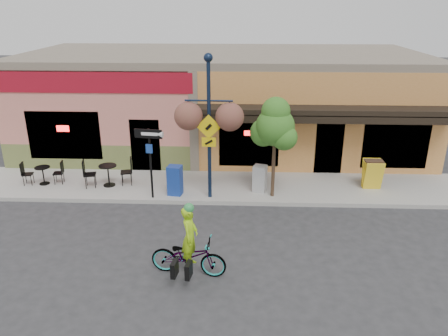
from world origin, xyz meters
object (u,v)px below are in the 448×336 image
Objects in this scene: lamp_post at (209,129)px; newspaper_box_blue at (175,180)px; cyclist_rider at (190,246)px; newspaper_box_grey at (260,179)px; bicycle at (188,256)px; street_tree at (274,148)px; building at (223,100)px; one_way_sign at (151,164)px.

newspaper_box_blue is at bearing 174.49° from lamp_post.
lamp_post is (0.18, 4.51, 1.82)m from cyclist_rider.
newspaper_box_grey is at bearing 19.79° from lamp_post.
street_tree is at bearing -19.38° from bicycle.
street_tree is (3.50, 0.01, 1.27)m from newspaper_box_blue.
street_tree is at bearing 6.39° from lamp_post.
bicycle is (-0.43, -11.13, -1.73)m from building.
one_way_sign is (-2.23, -6.76, -0.83)m from building.
one_way_sign is 0.70× the size of street_tree.
bicycle is 0.32m from cyclist_rider.
building is at bearing 90.27° from lamp_post.
street_tree is at bearing -18.90° from cyclist_rider.
one_way_sign reaches higher than newspaper_box_blue.
lamp_post reaches higher than newspaper_box_blue.
newspaper_box_grey is (1.59, -6.04, -1.61)m from building.
bicycle is 0.55× the size of street_tree.
newspaper_box_blue is (-1.04, 4.68, 0.17)m from bicycle.
newspaper_box_blue is (-1.09, 4.68, -0.15)m from cyclist_rider.
bicycle is at bearing -68.34° from newspaper_box_blue.
newspaper_box_blue is at bearing -102.79° from building.
lamp_post is at bearing -91.72° from building.
cyclist_rider reaches higher than newspaper_box_blue.
bicycle is at bearing -117.70° from street_tree.
newspaper_box_grey is at bearing -12.78° from cyclist_rider.
newspaper_box_blue is at bearing -179.92° from street_tree.
street_tree is at bearing 9.27° from newspaper_box_blue.
building reaches higher than newspaper_box_blue.
bicycle is 4.81m from one_way_sign.
lamp_post is 4.65× the size of newspaper_box_blue.
bicycle is 5.47m from newspaper_box_grey.
newspaper_box_grey is at bearing -13.27° from bicycle.
one_way_sign is at bearing -175.75° from street_tree.
lamp_post reaches higher than building.
newspaper_box_grey is 0.27× the size of street_tree.
bicycle is at bearing -60.21° from one_way_sign.
building is 9.13× the size of bicycle.
newspaper_box_blue reaches higher than newspaper_box_grey.
building is at bearing 86.40° from newspaper_box_blue.
lamp_post reaches higher than street_tree.
one_way_sign reaches higher than cyclist_rider.
cyclist_rider is 4.78m from one_way_sign.
lamp_post is 2.75m from newspaper_box_grey.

